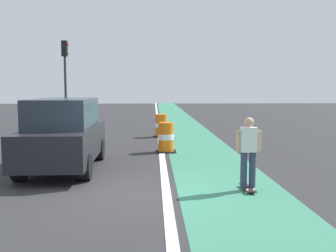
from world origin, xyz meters
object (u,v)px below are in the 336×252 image
object	(u,v)px
traffic_light_corner	(65,68)
traffic_barrel_front	(166,138)
pedestrian_crossing	(89,108)
skateboarder_on_lane	(248,151)
parked_suv_nearest	(64,134)
traffic_barrel_mid	(161,126)
pedestrian_waiting	(42,121)

from	to	relation	value
traffic_light_corner	traffic_barrel_front	bearing A→B (deg)	-58.13
traffic_light_corner	pedestrian_crossing	xyz separation A→B (m)	(0.42, 5.32, -2.64)
skateboarder_on_lane	traffic_barrel_front	world-z (taller)	skateboarder_on_lane
skateboarder_on_lane	pedestrian_crossing	size ratio (longest dim) A/B	1.05
traffic_barrel_front	pedestrian_crossing	size ratio (longest dim) A/B	0.68
parked_suv_nearest	pedestrian_crossing	size ratio (longest dim) A/B	2.87
traffic_barrel_front	pedestrian_crossing	distance (m)	15.34
traffic_barrel_mid	pedestrian_crossing	bearing A→B (deg)	117.19
skateboarder_on_lane	traffic_barrel_mid	world-z (taller)	skateboarder_on_lane
pedestrian_waiting	traffic_barrel_mid	bearing A→B (deg)	8.51
skateboarder_on_lane	pedestrian_crossing	bearing A→B (deg)	109.31
skateboarder_on_lane	pedestrian_waiting	size ratio (longest dim) A/B	1.05
traffic_light_corner	pedestrian_waiting	bearing A→B (deg)	-88.64
traffic_barrel_mid	skateboarder_on_lane	bearing A→B (deg)	-79.58
parked_suv_nearest	pedestrian_waiting	world-z (taller)	parked_suv_nearest
traffic_barrel_mid	traffic_light_corner	world-z (taller)	traffic_light_corner
pedestrian_crossing	traffic_barrel_front	bearing A→B (deg)	-70.03
traffic_barrel_front	traffic_barrel_mid	world-z (taller)	same
skateboarder_on_lane	parked_suv_nearest	xyz separation A→B (m)	(-4.74, 2.53, 0.12)
traffic_barrel_mid	traffic_light_corner	distance (m)	7.86
parked_suv_nearest	traffic_barrel_front	xyz separation A→B (m)	(3.03, 2.88, -0.50)
traffic_light_corner	parked_suv_nearest	bearing A→B (deg)	-77.64
traffic_barrel_front	pedestrian_waiting	bearing A→B (deg)	146.94
traffic_barrel_front	pedestrian_crossing	world-z (taller)	pedestrian_crossing
traffic_barrel_mid	pedestrian_waiting	size ratio (longest dim) A/B	0.68
skateboarder_on_lane	parked_suv_nearest	world-z (taller)	parked_suv_nearest
parked_suv_nearest	pedestrian_waiting	bearing A→B (deg)	111.06
parked_suv_nearest	pedestrian_crossing	world-z (taller)	parked_suv_nearest
parked_suv_nearest	traffic_barrel_mid	distance (m)	7.87
traffic_barrel_mid	traffic_light_corner	size ratio (longest dim) A/B	0.21
traffic_barrel_mid	pedestrian_waiting	xyz separation A→B (m)	(-5.43, -0.81, 0.33)
parked_suv_nearest	pedestrian_crossing	distance (m)	17.44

